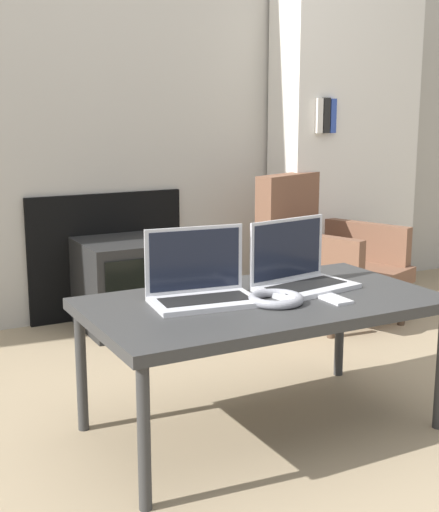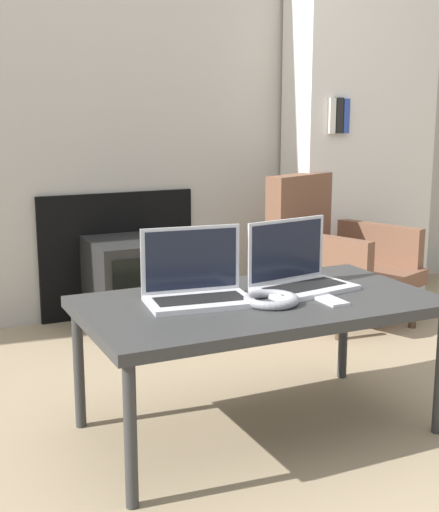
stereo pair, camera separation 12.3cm
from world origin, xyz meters
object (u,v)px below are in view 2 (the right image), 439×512
Objects in this scene: laptop_left at (196,284)px; armchair at (331,248)px; laptop_right at (297,273)px; headphones at (271,300)px; phone at (329,300)px; tv at (133,284)px.

armchair reaches higher than laptop_left.
headphones is at bearing -152.31° from laptop_right.
laptop_left is at bearing 154.04° from phone.
tv is at bearing 98.48° from phone.
armchair reaches higher than headphones.
laptop_right reaches higher than tv.
tv is at bearing 90.96° from headphones.
laptop_left is at bearing -98.39° from tv.
laptop_left is 1.51m from armchair.
laptop_left is at bearing 145.70° from headphones.
laptop_left is at bearing -161.81° from armchair.
laptop_left is 0.98× the size of laptop_right.
armchair reaches higher than tv.
phone is (0.18, -0.05, -0.01)m from headphones.
laptop_left is at bearing 170.27° from laptop_right.
laptop_right reaches higher than phone.
phone reaches higher than tv.
laptop_right is 2.04× the size of headphones.
headphones is 0.40× the size of tv.
laptop_right is 1.25m from tv.
armchair is at bearing 55.79° from phone.
laptop_right is at bearing -150.60° from armchair.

